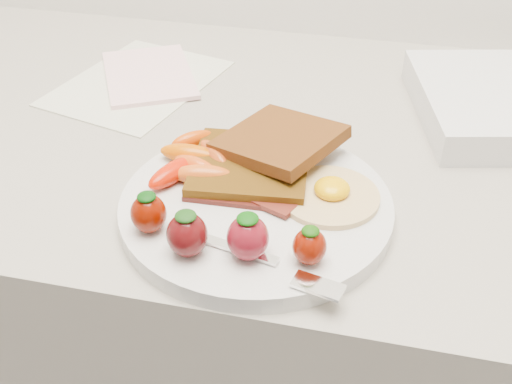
# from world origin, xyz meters

# --- Properties ---
(counter) EXTENTS (2.00, 0.60, 0.90)m
(counter) POSITION_xyz_m (0.00, 1.70, 0.45)
(counter) COLOR gray
(counter) RESTS_ON ground
(plate) EXTENTS (0.27, 0.27, 0.02)m
(plate) POSITION_xyz_m (-0.01, 1.54, 0.91)
(plate) COLOR silver
(plate) RESTS_ON counter
(toast_lower) EXTENTS (0.13, 0.13, 0.01)m
(toast_lower) POSITION_xyz_m (-0.03, 1.58, 0.93)
(toast_lower) COLOR #3D2209
(toast_lower) RESTS_ON plate
(toast_upper) EXTENTS (0.15, 0.15, 0.03)m
(toast_upper) POSITION_xyz_m (-0.00, 1.62, 0.94)
(toast_upper) COLOR #442907
(toast_upper) RESTS_ON toast_lower
(fried_egg) EXTENTS (0.10, 0.10, 0.02)m
(fried_egg) POSITION_xyz_m (0.06, 1.56, 0.92)
(fried_egg) COLOR beige
(fried_egg) RESTS_ON plate
(bacon_strips) EXTENTS (0.12, 0.07, 0.01)m
(bacon_strips) POSITION_xyz_m (-0.02, 1.54, 0.92)
(bacon_strips) COLOR black
(bacon_strips) RESTS_ON plate
(baby_carrots) EXTENTS (0.09, 0.12, 0.02)m
(baby_carrots) POSITION_xyz_m (-0.09, 1.57, 0.93)
(baby_carrots) COLOR #D05600
(baby_carrots) RESTS_ON plate
(strawberries) EXTENTS (0.18, 0.06, 0.05)m
(strawberries) POSITION_xyz_m (-0.03, 1.46, 0.94)
(strawberries) COLOR #640D00
(strawberries) RESTS_ON plate
(fork) EXTENTS (0.16, 0.06, 0.00)m
(fork) POSITION_xyz_m (0.02, 1.45, 0.92)
(fork) COLOR white
(fork) RESTS_ON plate
(paper_sheet) EXTENTS (0.23, 0.27, 0.00)m
(paper_sheet) POSITION_xyz_m (-0.23, 1.78, 0.90)
(paper_sheet) COLOR beige
(paper_sheet) RESTS_ON counter
(notepad) EXTENTS (0.18, 0.20, 0.01)m
(notepad) POSITION_xyz_m (-0.22, 1.80, 0.91)
(notepad) COLOR #FBC5CA
(notepad) RESTS_ON paper_sheet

